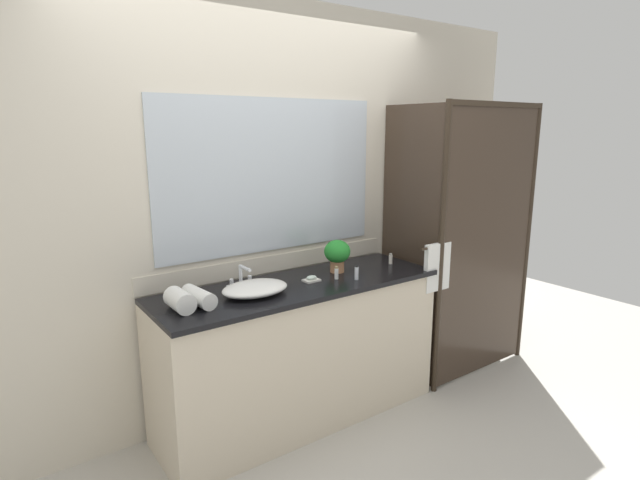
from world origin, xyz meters
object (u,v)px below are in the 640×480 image
at_px(sink_basin, 255,288).
at_px(rolled_towel_near_edge, 180,300).
at_px(faucet, 242,280).
at_px(amenity_bottle_body_wash, 336,273).
at_px(rolled_towel_middle, 199,297).
at_px(potted_plant, 337,253).
at_px(amenity_bottle_lotion, 391,259).
at_px(soap_dish, 311,279).
at_px(amenity_bottle_conditioner, 357,273).

height_order(sink_basin, rolled_towel_near_edge, rolled_towel_near_edge).
height_order(sink_basin, faucet, faucet).
distance_m(amenity_bottle_body_wash, rolled_towel_middle, 0.89).
relative_size(potted_plant, amenity_bottle_lotion, 2.88).
height_order(potted_plant, amenity_bottle_body_wash, potted_plant).
bearing_deg(amenity_bottle_body_wash, amenity_bottle_lotion, 7.37).
bearing_deg(soap_dish, amenity_bottle_conditioner, -28.42).
relative_size(sink_basin, amenity_bottle_body_wash, 4.76).
height_order(amenity_bottle_lotion, rolled_towel_middle, rolled_towel_middle).
relative_size(soap_dish, rolled_towel_middle, 0.42).
xyz_separation_m(soap_dish, amenity_bottle_conditioner, (0.25, -0.13, 0.03)).
bearing_deg(soap_dish, faucet, 160.43).
height_order(sink_basin, amenity_bottle_body_wash, amenity_bottle_body_wash).
distance_m(amenity_bottle_conditioner, rolled_towel_near_edge, 1.09).
bearing_deg(potted_plant, rolled_towel_near_edge, -174.86).
xyz_separation_m(soap_dish, rolled_towel_middle, (-0.73, -0.01, 0.03)).
bearing_deg(amenity_bottle_body_wash, amenity_bottle_conditioner, -41.95).
bearing_deg(amenity_bottle_conditioner, amenity_bottle_lotion, 19.35).
distance_m(sink_basin, amenity_bottle_body_wash, 0.56).
xyz_separation_m(potted_plant, amenity_bottle_conditioner, (-0.01, -0.21, -0.08)).
bearing_deg(amenity_bottle_conditioner, sink_basin, 170.24).
relative_size(sink_basin, rolled_towel_middle, 1.63).
distance_m(faucet, soap_dish, 0.43).
xyz_separation_m(faucet, amenity_bottle_lotion, (1.08, -0.13, -0.01)).
bearing_deg(faucet, soap_dish, -19.57).
bearing_deg(rolled_towel_middle, faucet, 24.59).
bearing_deg(soap_dish, rolled_towel_near_edge, -178.20).
height_order(sink_basin, rolled_towel_middle, rolled_towel_middle).
xyz_separation_m(amenity_bottle_body_wash, rolled_towel_near_edge, (-1.00, 0.02, 0.02)).
bearing_deg(amenity_bottle_conditioner, rolled_towel_middle, 172.58).
distance_m(soap_dish, rolled_towel_middle, 0.73).
height_order(soap_dish, rolled_towel_near_edge, rolled_towel_near_edge).
height_order(soap_dish, amenity_bottle_lotion, amenity_bottle_lotion).
bearing_deg(amenity_bottle_lotion, potted_plant, 172.68).
distance_m(amenity_bottle_body_wash, rolled_towel_near_edge, 1.00).
relative_size(amenity_bottle_body_wash, rolled_towel_middle, 0.34).
bearing_deg(faucet, rolled_towel_near_edge, -158.81).
relative_size(amenity_bottle_conditioner, amenity_bottle_body_wash, 1.12).
height_order(amenity_bottle_conditioner, amenity_bottle_lotion, amenity_bottle_conditioner).
xyz_separation_m(rolled_towel_near_edge, rolled_towel_middle, (0.11, 0.02, -0.01)).
height_order(potted_plant, amenity_bottle_lotion, potted_plant).
height_order(soap_dish, amenity_bottle_body_wash, amenity_bottle_body_wash).
distance_m(sink_basin, rolled_towel_middle, 0.33).
bearing_deg(amenity_bottle_conditioner, rolled_towel_near_edge, 174.35).
relative_size(soap_dish, rolled_towel_near_edge, 0.54).
bearing_deg(amenity_bottle_lotion, sink_basin, -177.91).
bearing_deg(rolled_towel_middle, soap_dish, 0.52).
bearing_deg(faucet, sink_basin, -90.00).
height_order(amenity_bottle_conditioner, rolled_towel_near_edge, rolled_towel_near_edge).
relative_size(faucet, amenity_bottle_lotion, 2.30).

